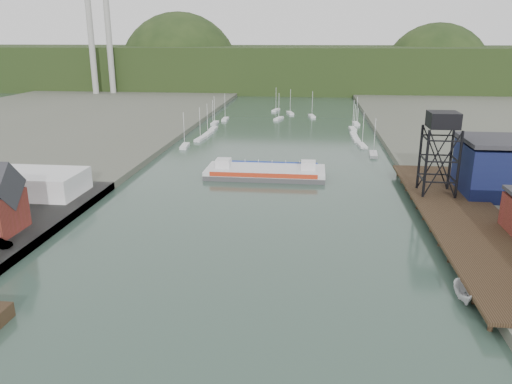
# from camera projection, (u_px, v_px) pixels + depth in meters

# --- Properties ---
(ground) EXTENTS (600.00, 600.00, 0.00)m
(ground) POSITION_uv_depth(u_px,v_px,m) (196.00, 379.00, 48.16)
(ground) COLOR #283E35
(ground) RESTS_ON ground
(east_pier) EXTENTS (14.00, 70.00, 2.45)m
(east_pier) POSITION_uv_depth(u_px,v_px,m) (464.00, 217.00, 86.31)
(east_pier) COLOR black
(east_pier) RESTS_ON ground
(white_shed) EXTENTS (18.00, 12.00, 4.50)m
(white_shed) POSITION_uv_depth(u_px,v_px,m) (36.00, 183.00, 99.20)
(white_shed) COLOR silver
(white_shed) RESTS_ON west_quay
(lift_tower) EXTENTS (6.50, 6.50, 16.00)m
(lift_tower) POSITION_uv_depth(u_px,v_px,m) (443.00, 125.00, 94.78)
(lift_tower) COLOR black
(lift_tower) RESTS_ON east_pier
(marina_sailboats) EXTENTS (57.71, 92.65, 0.90)m
(marina_sailboats) POSITION_uv_depth(u_px,v_px,m) (284.00, 128.00, 179.43)
(marina_sailboats) COLOR silver
(marina_sailboats) RESTS_ON ground
(smokestacks) EXTENTS (11.20, 8.20, 60.00)m
(smokestacks) POSITION_uv_depth(u_px,v_px,m) (100.00, 40.00, 271.28)
(smokestacks) COLOR #A1A19C
(smokestacks) RESTS_ON ground
(distant_hills) EXTENTS (500.00, 120.00, 80.00)m
(distant_hills) POSITION_uv_depth(u_px,v_px,m) (292.00, 71.00, 331.44)
(distant_hills) COLOR black
(distant_hills) RESTS_ON ground
(chain_ferry) EXTENTS (27.98, 11.51, 4.03)m
(chain_ferry) POSITION_uv_depth(u_px,v_px,m) (265.00, 172.00, 118.04)
(chain_ferry) COLOR #434345
(chain_ferry) RESTS_ON ground
(motorboat) EXTENTS (2.26, 5.48, 2.09)m
(motorboat) POSITION_uv_depth(u_px,v_px,m) (464.00, 293.00, 62.29)
(motorboat) COLOR silver
(motorboat) RESTS_ON ground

